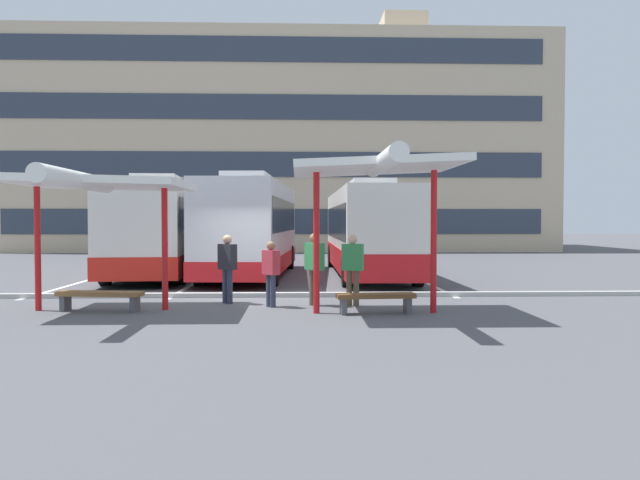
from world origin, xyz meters
TOP-DOWN VIEW (x-y plane):
  - ground_plane at (0.00, 0.00)m, footprint 160.00×160.00m
  - terminal_building at (0.03, 30.34)m, footprint 37.59×14.13m
  - coach_bus_0 at (-3.74, 7.95)m, footprint 3.39×11.89m
  - coach_bus_1 at (-0.22, 6.71)m, footprint 3.17×10.18m
  - coach_bus_2 at (4.11, 7.03)m, footprint 2.55×11.48m
  - lane_stripe_0 at (-5.76, 7.02)m, footprint 0.16×14.00m
  - lane_stripe_1 at (-1.92, 7.02)m, footprint 0.16×14.00m
  - lane_stripe_2 at (1.92, 7.02)m, footprint 0.16×14.00m
  - lane_stripe_3 at (5.76, 7.02)m, footprint 0.16×14.00m
  - waiting_shelter_0 at (-3.00, -2.10)m, footprint 3.89×5.11m
  - bench_0 at (-3.00, -1.96)m, footprint 1.99×0.68m
  - waiting_shelter_1 at (3.23, -2.72)m, footprint 3.62×4.77m
  - bench_1 at (3.23, -2.55)m, footprint 1.78×0.56m
  - platform_kerb at (0.00, 0.48)m, footprint 44.00×0.24m
  - waiting_passenger_0 at (2.83, -1.31)m, footprint 0.54×0.36m
  - waiting_passenger_1 at (0.86, -1.42)m, footprint 0.45×0.49m
  - waiting_passenger_2 at (1.91, -1.23)m, footprint 0.49×0.53m
  - waiting_passenger_3 at (-0.25, -0.76)m, footprint 0.51×0.50m

SIDE VIEW (x-z plane):
  - ground_plane at x=0.00m, z-range 0.00..0.00m
  - lane_stripe_0 at x=-5.76m, z-range 0.00..0.01m
  - lane_stripe_1 at x=-1.92m, z-range 0.00..0.01m
  - lane_stripe_2 at x=1.92m, z-range 0.00..0.01m
  - lane_stripe_3 at x=5.76m, z-range 0.00..0.01m
  - platform_kerb at x=0.00m, z-range 0.00..0.12m
  - bench_1 at x=3.23m, z-range 0.11..0.56m
  - bench_0 at x=-3.00m, z-range 0.12..0.57m
  - waiting_passenger_1 at x=0.86m, z-range 0.11..1.68m
  - waiting_passenger_3 at x=-0.25m, z-range 0.14..1.85m
  - waiting_passenger_0 at x=2.83m, z-range 0.14..1.88m
  - waiting_passenger_2 at x=1.91m, z-range 0.15..1.91m
  - coach_bus_2 at x=4.11m, z-range -0.15..3.35m
  - coach_bus_0 at x=-3.74m, z-range -0.12..3.58m
  - coach_bus_1 at x=-0.22m, z-range -0.10..3.62m
  - waiting_shelter_0 at x=-3.00m, z-range 1.32..4.39m
  - waiting_shelter_1 at x=3.23m, z-range 1.46..4.88m
  - terminal_building at x=0.03m, z-range -1.37..16.05m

